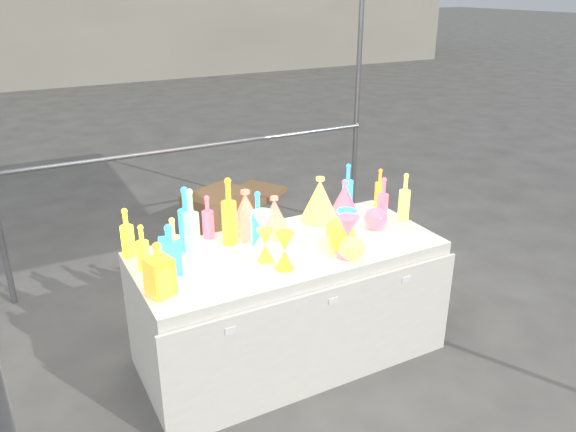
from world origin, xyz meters
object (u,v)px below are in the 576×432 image
hourglass_0 (285,251)px  decanter_0 (160,272)px  display_table (289,303)px  globe_0 (340,232)px  lampshade_0 (274,216)px  bottle_0 (127,232)px  cardboard_box_closed (217,213)px

hourglass_0 → decanter_0: bearing=176.8°
display_table → globe_0: (0.30, -0.08, 0.45)m
display_table → lampshade_0: 0.54m
display_table → decanter_0: bearing=-167.8°
decanter_0 → globe_0: (1.12, 0.09, -0.06)m
bottle_0 → hourglass_0: (0.71, -0.55, -0.04)m
hourglass_0 → display_table: bearing=56.8°
display_table → globe_0: globe_0 is taller
display_table → hourglass_0: (-0.14, -0.21, 0.48)m
hourglass_0 → bottle_0: bearing=142.1°
hourglass_0 → cardboard_box_closed: bearing=78.7°
bottle_0 → hourglass_0: bearing=-37.9°
hourglass_0 → lampshade_0: (0.15, 0.42, 0.02)m
globe_0 → decanter_0: bearing=-175.2°
display_table → hourglass_0: 0.55m
bottle_0 → globe_0: 1.23m
display_table → hourglass_0: bearing=-123.2°
bottle_0 → lampshade_0: (0.86, -0.13, -0.02)m
cardboard_box_closed → hourglass_0: hourglass_0 is taller
hourglass_0 → globe_0: bearing=16.5°
hourglass_0 → lampshade_0: size_ratio=0.84×
decanter_0 → hourglass_0: 0.67m
decanter_0 → hourglass_0: size_ratio=1.20×
display_table → hourglass_0: hourglass_0 is taller
display_table → lampshade_0: (0.01, 0.21, 0.50)m
cardboard_box_closed → lampshade_0: bearing=-122.3°
decanter_0 → lampshade_0: 0.91m
cardboard_box_closed → bottle_0: (-1.14, -1.62, 0.69)m
decanter_0 → globe_0: 1.12m
cardboard_box_closed → globe_0: globe_0 is taller
display_table → cardboard_box_closed: size_ratio=3.30×
cardboard_box_closed → decanter_0: (-1.11, -2.14, 0.67)m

